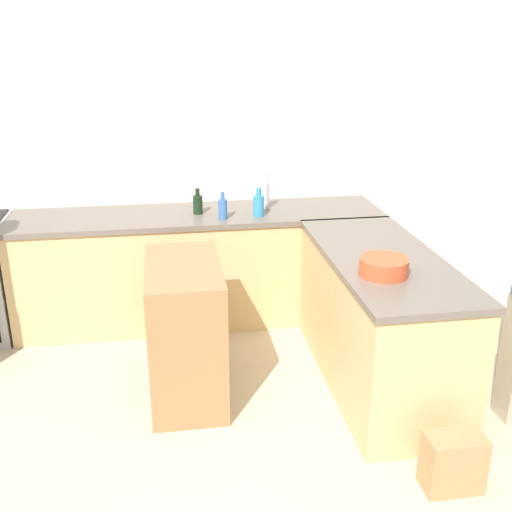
{
  "coord_description": "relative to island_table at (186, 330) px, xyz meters",
  "views": [
    {
      "loc": [
        -0.25,
        -2.38,
        2.19
      ],
      "look_at": [
        0.28,
        0.94,
        0.93
      ],
      "focal_mm": 42.0,
      "sensor_mm": 36.0,
      "label": 1
    }
  ],
  "objects": [
    {
      "name": "counter_peninsula",
      "position": [
        1.24,
        -0.05,
        0.0
      ],
      "size": [
        0.69,
        1.65,
        0.89
      ],
      "color": "#D6B27A",
      "rests_on": "ground_plane"
    },
    {
      "name": "vinegar_bottle_clear",
      "position": [
        0.69,
        1.13,
        0.56
      ],
      "size": [
        0.07,
        0.07,
        0.29
      ],
      "color": "silver",
      "rests_on": "counter_back"
    },
    {
      "name": "dish_soap_bottle",
      "position": [
        0.61,
        0.93,
        0.53
      ],
      "size": [
        0.08,
        0.08,
        0.22
      ],
      "color": "#338CBF",
      "rests_on": "counter_back"
    },
    {
      "name": "mixing_bowl",
      "position": [
        1.13,
        -0.35,
        0.5
      ],
      "size": [
        0.28,
        0.28,
        0.1
      ],
      "color": "#DB512D",
      "rests_on": "counter_peninsula"
    },
    {
      "name": "ground_plane",
      "position": [
        0.16,
        -0.99,
        -0.44
      ],
      "size": [
        14.0,
        14.0,
        0.0
      ],
      "primitive_type": "plane",
      "color": "beige"
    },
    {
      "name": "wall_back",
      "position": [
        0.16,
        1.44,
        0.91
      ],
      "size": [
        8.0,
        0.06,
        2.7
      ],
      "color": "white",
      "rests_on": "ground_plane"
    },
    {
      "name": "island_table",
      "position": [
        0.0,
        0.0,
        0.0
      ],
      "size": [
        0.45,
        0.83,
        0.88
      ],
      "color": "#997047",
      "rests_on": "ground_plane"
    },
    {
      "name": "paper_bag",
      "position": [
        1.28,
        -1.1,
        -0.29
      ],
      "size": [
        0.3,
        0.17,
        0.31
      ],
      "color": "#A88456",
      "rests_on": "ground_plane"
    },
    {
      "name": "counter_back",
      "position": [
        0.16,
        1.08,
        0.0
      ],
      "size": [
        2.85,
        0.68,
        0.89
      ],
      "color": "#D6B27A",
      "rests_on": "ground_plane"
    },
    {
      "name": "wine_bottle_dark",
      "position": [
        0.16,
        1.06,
        0.53
      ],
      "size": [
        0.07,
        0.07,
        0.2
      ],
      "color": "black",
      "rests_on": "counter_back"
    },
    {
      "name": "water_bottle_blue",
      "position": [
        0.34,
        0.9,
        0.53
      ],
      "size": [
        0.07,
        0.07,
        0.21
      ],
      "color": "#386BB7",
      "rests_on": "counter_back"
    }
  ]
}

